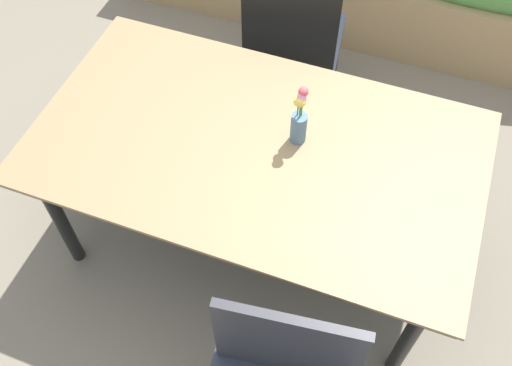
% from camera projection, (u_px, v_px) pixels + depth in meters
% --- Properties ---
extents(ground_plane, '(12.00, 12.00, 0.00)m').
position_uv_depth(ground_plane, '(262.00, 236.00, 2.78)').
color(ground_plane, '#756B5B').
extents(dining_table, '(1.73, 0.99, 0.71)m').
position_uv_depth(dining_table, '(256.00, 155.00, 2.25)').
color(dining_table, '#8C704C').
rests_on(dining_table, ground).
extents(chair_far_side, '(0.53, 0.53, 0.98)m').
position_uv_depth(chair_far_side, '(293.00, 37.00, 2.81)').
color(chair_far_side, black).
rests_on(chair_far_side, ground).
extents(flower_vase, '(0.06, 0.06, 0.27)m').
position_uv_depth(flower_vase, '(299.00, 118.00, 2.12)').
color(flower_vase, slate).
rests_on(flower_vase, dining_table).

